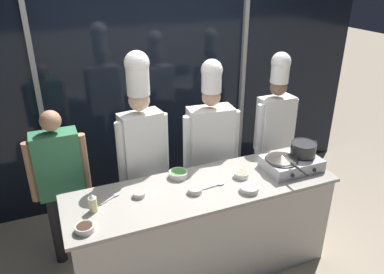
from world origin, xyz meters
The scene contains 19 objects.
ground_plane centered at (0.00, 0.00, 0.00)m, with size 24.00×24.00×0.00m, color gray.
window_wall_back centered at (0.00, 1.47, 1.35)m, with size 5.44×0.09×2.70m.
demo_counter centered at (0.00, 0.00, 0.45)m, with size 2.30×0.69×0.89m.
portable_stove centered at (0.85, -0.04, 0.95)m, with size 0.50×0.35×0.12m.
frying_pan centered at (0.74, -0.04, 1.04)m, with size 0.29×0.50×0.05m.
stock_pot centered at (0.97, -0.04, 1.08)m, with size 0.26×0.23×0.12m.
squeeze_bottle_oil centered at (-0.90, 0.01, 0.97)m, with size 0.06×0.06×0.15m.
prep_bowl_shrimp centered at (0.32, -0.21, 0.92)m, with size 0.16×0.16×0.05m.
prep_bowl_ginger centered at (-0.54, 0.07, 0.92)m, with size 0.10×0.10×0.04m.
prep_bowl_onion centered at (-0.10, -0.06, 0.92)m, with size 0.12×0.12×0.05m.
prep_bowl_mushrooms centered at (0.36, 0.01, 0.92)m, with size 0.13×0.13×0.05m.
prep_bowl_soy_glaze centered at (-1.00, -0.20, 0.92)m, with size 0.14×0.14×0.05m.
prep_bowl_scallions centered at (-0.14, 0.23, 0.93)m, with size 0.17×0.17×0.06m.
serving_spoon_slotted centered at (0.11, -0.03, 0.90)m, with size 0.21×0.05×0.02m.
serving_spoon_solid centered at (-0.73, 0.13, 0.90)m, with size 0.18×0.13×0.02m.
person_guest centered at (-1.09, 0.61, 0.92)m, with size 0.50×0.20×1.52m.
chef_head centered at (-0.36, 0.55, 1.15)m, with size 0.49×0.24×1.95m.
chef_sous centered at (0.34, 0.59, 1.03)m, with size 0.57×0.27×1.81m.
chef_line centered at (1.12, 0.63, 1.06)m, with size 0.49×0.20×1.80m.
Camera 1 is at (-1.11, -2.42, 2.59)m, focal length 35.00 mm.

